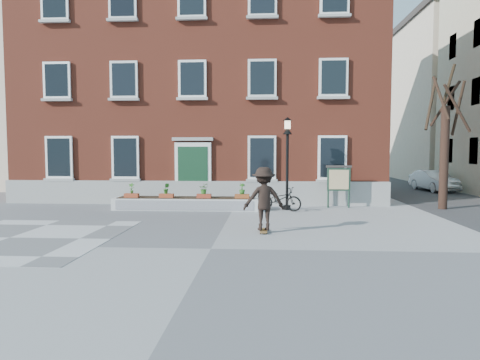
# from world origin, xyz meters

# --- Properties ---
(ground) EXTENTS (100.00, 100.00, 0.00)m
(ground) POSITION_xyz_m (0.00, 0.00, 0.00)
(ground) COLOR gray
(ground) RESTS_ON ground
(checker_patch) EXTENTS (6.00, 6.00, 0.01)m
(checker_patch) POSITION_xyz_m (-6.00, 1.00, 0.01)
(checker_patch) COLOR #5F5F61
(checker_patch) RESTS_ON ground
(distant_building) EXTENTS (10.00, 12.00, 13.00)m
(distant_building) POSITION_xyz_m (-18.00, 20.00, 6.50)
(distant_building) COLOR beige
(distant_building) RESTS_ON ground
(bicycle) EXTENTS (2.01, 1.25, 1.00)m
(bicycle) POSITION_xyz_m (1.96, 7.10, 0.50)
(bicycle) COLOR black
(bicycle) RESTS_ON ground
(parked_car) EXTENTS (1.90, 4.07, 1.29)m
(parked_car) POSITION_xyz_m (11.75, 16.30, 0.65)
(parked_car) COLOR silver
(parked_car) RESTS_ON ground
(brick_building) EXTENTS (18.40, 10.85, 12.60)m
(brick_building) POSITION_xyz_m (-2.00, 13.98, 6.30)
(brick_building) COLOR brown
(brick_building) RESTS_ON ground
(planter_assembly) EXTENTS (6.20, 1.12, 1.15)m
(planter_assembly) POSITION_xyz_m (-1.99, 7.18, 0.31)
(planter_assembly) COLOR silver
(planter_assembly) RESTS_ON ground
(bare_tree) EXTENTS (1.83, 1.83, 6.16)m
(bare_tree) POSITION_xyz_m (9.01, 8.01, 2.79)
(bare_tree) COLOR #311E16
(bare_tree) RESTS_ON ground
(lamp_post) EXTENTS (0.40, 0.40, 3.93)m
(lamp_post) POSITION_xyz_m (2.29, 7.40, 2.54)
(lamp_post) COLOR black
(lamp_post) RESTS_ON ground
(notice_board) EXTENTS (1.10, 0.16, 1.87)m
(notice_board) POSITION_xyz_m (4.59, 8.16, 1.26)
(notice_board) COLOR #193224
(notice_board) RESTS_ON ground
(skateboarder) EXTENTS (1.37, 0.95, 2.02)m
(skateboarder) POSITION_xyz_m (1.34, 2.29, 1.05)
(skateboarder) COLOR brown
(skateboarder) RESTS_ON ground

